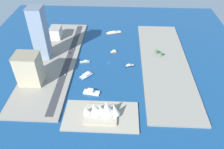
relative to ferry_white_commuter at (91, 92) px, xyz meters
The scene contains 19 objects.
ground_plane 72.17m from the ferry_white_commuter, 104.84° to the right, with size 440.00×440.00×0.00m, color navy.
quay_west 124.96m from the ferry_white_commuter, 146.08° to the right, with size 70.00×240.00×2.67m, color gray.
quay_east 96.53m from the ferry_white_commuter, 46.25° to the right, with size 70.00×240.00×2.67m, color gray.
peninsula_point 41.64m from the ferry_white_commuter, 112.48° to the left, with size 86.48×46.26×2.00m, color #A89E89.
road_strip 82.33m from the ferry_white_commuter, 57.89° to the right, with size 9.85×228.00×0.15m, color #38383D.
ferry_white_commuter is the anchor object (origin of this frame).
barge_flat_brown 164.81m from the ferry_white_commuter, 97.55° to the right, with size 29.86×17.56×3.01m.
water_taxi_orange 101.46m from the ferry_white_commuter, 104.17° to the right, with size 11.03×6.97×3.67m.
patrol_launch_navy 79.02m from the ferry_white_commuter, 129.71° to the right, with size 14.65×7.26×4.21m.
yacht_sleek_gray 70.43m from the ferry_white_commuter, 74.97° to the right, with size 16.11×6.70×3.37m.
catamaran_blue 36.38m from the ferry_white_commuter, 71.87° to the right, with size 19.44×20.11×4.17m.
hotel_broad_white 158.99m from the ferry_white_commuter, 60.57° to the right, with size 17.27×24.50×19.54m.
tower_tall_glass 121.12m from the ferry_white_commuter, 43.20° to the right, with size 21.59×22.35×80.42m.
office_block_beige 86.59m from the ferry_white_commuter, 11.00° to the right, with size 31.35×25.09×43.72m.
pickup_red 98.13m from the ferry_white_commuter, 62.36° to the right, with size 2.00×4.72×1.49m.
van_white 53.38m from the ferry_white_commuter, 40.01° to the right, with size 1.98×4.71×1.51m.
traffic_light_waterfront 103.67m from the ferry_white_commuter, 68.58° to the right, with size 0.36×0.36×6.50m.
opera_landmark 43.04m from the ferry_white_commuter, 114.21° to the left, with size 44.03×29.87×23.26m.
park_tree_cluster 131.27m from the ferry_white_commuter, 136.90° to the right, with size 11.10×11.45×8.16m.
Camera 1 is at (-18.37, 279.93, 201.21)m, focal length 35.92 mm.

